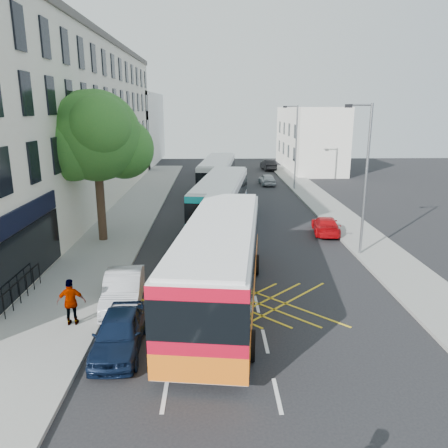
{
  "coord_description": "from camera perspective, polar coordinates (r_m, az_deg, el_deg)",
  "views": [
    {
      "loc": [
        -1.79,
        -10.66,
        7.9
      ],
      "look_at": [
        -1.24,
        10.72,
        2.2
      ],
      "focal_mm": 35.0,
      "sensor_mm": 36.0,
      "label": 1
    }
  ],
  "objects": [
    {
      "name": "ground",
      "position": [
        13.39,
        6.99,
        -21.37
      ],
      "size": [
        120.0,
        120.0,
        0.0
      ],
      "primitive_type": "plane",
      "color": "black",
      "rests_on": "ground"
    },
    {
      "name": "pavement_left",
      "position": [
        27.65,
        -15.46,
        -2.07
      ],
      "size": [
        5.0,
        70.0,
        0.15
      ],
      "primitive_type": "cube",
      "color": "gray",
      "rests_on": "ground"
    },
    {
      "name": "pavement_right",
      "position": [
        28.39,
        17.7,
        -1.81
      ],
      "size": [
        3.0,
        70.0,
        0.15
      ],
      "primitive_type": "cube",
      "color": "gray",
      "rests_on": "ground"
    },
    {
      "name": "terrace_main",
      "position": [
        37.23,
        -21.11,
        12.19
      ],
      "size": [
        8.3,
        45.0,
        13.5
      ],
      "color": "beige",
      "rests_on": "ground"
    },
    {
      "name": "terrace_far",
      "position": [
        66.85,
        -12.27,
        12.1
      ],
      "size": [
        8.0,
        20.0,
        10.0
      ],
      "primitive_type": "cube",
      "color": "silver",
      "rests_on": "ground"
    },
    {
      "name": "building_right",
      "position": [
        60.17,
        11.01,
        10.94
      ],
      "size": [
        6.0,
        18.0,
        8.0
      ],
      "primitive_type": "cube",
      "color": "silver",
      "rests_on": "ground"
    },
    {
      "name": "street_tree",
      "position": [
        26.54,
        -16.43,
        10.85
      ],
      "size": [
        6.3,
        5.7,
        8.8
      ],
      "color": "#382619",
      "rests_on": "pavement_left"
    },
    {
      "name": "lamp_near",
      "position": [
        24.25,
        17.89,
        6.42
      ],
      "size": [
        1.45,
        0.15,
        8.0
      ],
      "color": "slate",
      "rests_on": "pavement_right"
    },
    {
      "name": "lamp_far",
      "position": [
        43.53,
        9.26,
        10.4
      ],
      "size": [
        1.45,
        0.15,
        8.0
      ],
      "color": "slate",
      "rests_on": "pavement_right"
    },
    {
      "name": "railings",
      "position": [
        19.21,
        -25.97,
        -8.63
      ],
      "size": [
        0.08,
        5.6,
        1.14
      ],
      "primitive_type": null,
      "color": "black",
      "rests_on": "pavement_left"
    },
    {
      "name": "bus_near",
      "position": [
        17.86,
        -0.51,
        -4.94
      ],
      "size": [
        4.3,
        12.62,
        3.48
      ],
      "rotation": [
        0.0,
        0.0,
        -0.12
      ],
      "color": "silver",
      "rests_on": "ground"
    },
    {
      "name": "bus_mid",
      "position": [
        29.99,
        -0.33,
        3.09
      ],
      "size": [
        4.38,
        12.12,
        3.33
      ],
      "rotation": [
        0.0,
        0.0,
        -0.14
      ],
      "color": "silver",
      "rests_on": "ground"
    },
    {
      "name": "bus_far",
      "position": [
        41.96,
        -0.82,
        6.44
      ],
      "size": [
        3.83,
        11.78,
        3.25
      ],
      "rotation": [
        0.0,
        0.0,
        -0.1
      ],
      "color": "silver",
      "rests_on": "ground"
    },
    {
      "name": "parked_car_blue",
      "position": [
        15.38,
        -13.55,
        -13.62
      ],
      "size": [
        1.68,
        3.91,
        1.32
      ],
      "primitive_type": "imported",
      "rotation": [
        0.0,
        0.0,
        0.03
      ],
      "color": "black",
      "rests_on": "ground"
    },
    {
      "name": "parked_car_silver",
      "position": [
        18.57,
        -13.01,
        -8.33
      ],
      "size": [
        1.82,
        4.31,
        1.38
      ],
      "primitive_type": "imported",
      "rotation": [
        0.0,
        0.0,
        0.09
      ],
      "color": "#B5B7BD",
      "rests_on": "ground"
    },
    {
      "name": "red_hatchback",
      "position": [
        29.0,
        13.14,
        -0.15
      ],
      "size": [
        2.04,
        4.01,
        1.11
      ],
      "primitive_type": "imported",
      "rotation": [
        0.0,
        0.0,
        3.01
      ],
      "color": "red",
      "rests_on": "ground"
    },
    {
      "name": "distant_car_grey",
      "position": [
        53.52,
        -1.75,
        7.18
      ],
      "size": [
        2.72,
        5.23,
        1.41
      ],
      "primitive_type": "imported",
      "rotation": [
        0.0,
        0.0,
        -0.08
      ],
      "color": "#3D3F45",
      "rests_on": "ground"
    },
    {
      "name": "distant_car_silver",
      "position": [
        46.55,
        5.64,
        5.83
      ],
      "size": [
        1.67,
        3.63,
        1.21
      ],
      "primitive_type": "imported",
      "rotation": [
        0.0,
        0.0,
        3.21
      ],
      "color": "#B4B8BC",
      "rests_on": "ground"
    },
    {
      "name": "distant_car_dark",
      "position": [
        58.04,
        5.81,
        7.7
      ],
      "size": [
        1.8,
        4.26,
        1.37
      ],
      "primitive_type": "imported",
      "rotation": [
        0.0,
        0.0,
        3.23
      ],
      "color": "black",
      "rests_on": "ground"
    },
    {
      "name": "pedestrian_far",
      "position": [
        17.13,
        -19.32,
        -9.6
      ],
      "size": [
        1.07,
        0.52,
        1.77
      ],
      "primitive_type": "imported",
      "rotation": [
        0.0,
        0.0,
        3.23
      ],
      "color": "gray",
      "rests_on": "pavement_left"
    }
  ]
}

